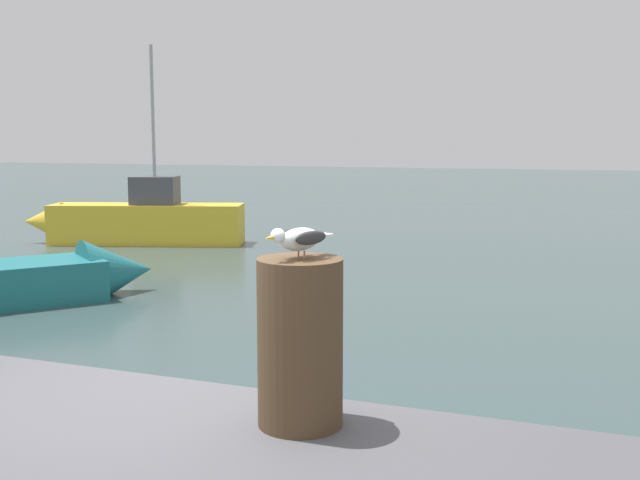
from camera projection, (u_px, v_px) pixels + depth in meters
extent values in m
cylinder|color=#4C3823|center=(300.00, 342.00, 3.31)|extent=(0.38, 0.38, 0.75)
cylinder|color=tan|center=(298.00, 254.00, 3.27)|extent=(0.01, 0.01, 0.04)
cylinder|color=tan|center=(304.00, 255.00, 3.25)|extent=(0.01, 0.01, 0.04)
ellipsoid|color=silver|center=(300.00, 239.00, 3.24)|extent=(0.17, 0.25, 0.10)
sphere|color=silver|center=(278.00, 236.00, 3.14)|extent=(0.06, 0.06, 0.06)
cone|color=yellow|center=(268.00, 238.00, 3.10)|extent=(0.04, 0.05, 0.02)
cube|color=silver|center=(322.00, 235.00, 3.35)|extent=(0.10, 0.09, 0.01)
ellipsoid|color=#2B2B2B|center=(292.00, 236.00, 3.29)|extent=(0.10, 0.19, 0.06)
ellipsoid|color=#2B2B2B|center=(311.00, 238.00, 3.21)|extent=(0.10, 0.19, 0.06)
cube|color=yellow|center=(147.00, 224.00, 17.35)|extent=(4.51, 2.33, 0.92)
cone|color=yellow|center=(43.00, 222.00, 17.45)|extent=(1.14, 1.14, 0.90)
cube|color=#47474C|center=(155.00, 190.00, 17.24)|extent=(1.21, 1.05, 0.64)
cylinder|color=#A5A5A8|center=(153.00, 111.00, 17.00)|extent=(0.08, 0.08, 2.96)
cone|color=#1E7075|center=(118.00, 272.00, 11.79)|extent=(1.53, 1.53, 1.09)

